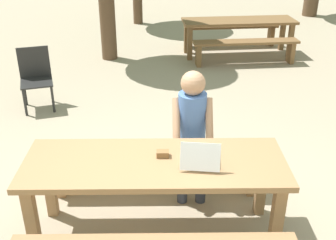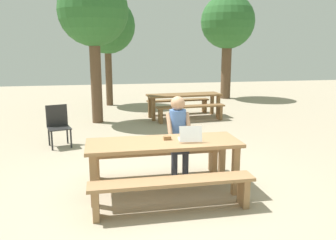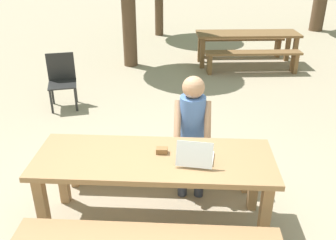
{
  "view_description": "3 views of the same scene",
  "coord_description": "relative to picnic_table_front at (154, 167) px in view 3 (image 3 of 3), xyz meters",
  "views": [
    {
      "loc": [
        0.07,
        -2.89,
        2.58
      ],
      "look_at": [
        0.11,
        0.25,
        1.01
      ],
      "focal_mm": 44.55,
      "sensor_mm": 36.0,
      "label": 1
    },
    {
      "loc": [
        -0.83,
        -4.59,
        2.06
      ],
      "look_at": [
        0.11,
        0.25,
        1.01
      ],
      "focal_mm": 36.73,
      "sensor_mm": 36.0,
      "label": 2
    },
    {
      "loc": [
        0.28,
        -2.8,
        2.52
      ],
      "look_at": [
        0.11,
        0.25,
        1.01
      ],
      "focal_mm": 39.4,
      "sensor_mm": 36.0,
      "label": 3
    }
  ],
  "objects": [
    {
      "name": "ground_plane",
      "position": [
        0.0,
        0.0,
        -0.65
      ],
      "size": [
        30.0,
        30.0,
        0.0
      ],
      "primitive_type": "plane",
      "color": "tan"
    },
    {
      "name": "picnic_table_front",
      "position": [
        0.0,
        0.0,
        0.0
      ],
      "size": [
        2.16,
        0.76,
        0.76
      ],
      "color": "#9E754C",
      "rests_on": "ground"
    },
    {
      "name": "bench_far",
      "position": [
        0.0,
        0.64,
        -0.32
      ],
      "size": [
        2.11,
        0.3,
        0.43
      ],
      "color": "#9E754C",
      "rests_on": "ground"
    },
    {
      "name": "laptop",
      "position": [
        0.37,
        -0.06,
        0.16
      ],
      "size": [
        0.35,
        0.34,
        0.23
      ],
      "rotation": [
        0.0,
        0.0,
        3.02
      ],
      "color": "white",
      "rests_on": "picnic_table_front"
    },
    {
      "name": "small_pouch",
      "position": [
        0.07,
        0.07,
        0.13
      ],
      "size": [
        0.1,
        0.07,
        0.05
      ],
      "color": "olive",
      "rests_on": "picnic_table_front"
    },
    {
      "name": "person_seated",
      "position": [
        0.35,
        0.6,
        0.1
      ],
      "size": [
        0.38,
        0.39,
        1.3
      ],
      "color": "#333847",
      "rests_on": "ground"
    },
    {
      "name": "plastic_chair",
      "position": [
        -1.75,
        2.75,
        -0.19
      ],
      "size": [
        0.55,
        0.55,
        0.87
      ],
      "rotation": [
        0.0,
        0.0,
        0.28
      ],
      "color": "#262626",
      "rests_on": "ground"
    },
    {
      "name": "picnic_table_mid",
      "position": [
        1.56,
        5.2,
        -0.05
      ],
      "size": [
        2.24,
        0.85,
        0.7
      ],
      "rotation": [
        0.0,
        0.0,
        0.09
      ],
      "color": "brown",
      "rests_on": "ground"
    },
    {
      "name": "bench_mid_south",
      "position": [
        1.61,
        4.61,
        -0.31
      ],
      "size": [
        1.99,
        0.47,
        0.45
      ],
      "rotation": [
        0.0,
        0.0,
        0.09
      ],
      "color": "brown",
      "rests_on": "ground"
    },
    {
      "name": "bench_mid_north",
      "position": [
        1.51,
        5.78,
        -0.31
      ],
      "size": [
        1.99,
        0.47,
        0.45
      ],
      "rotation": [
        0.0,
        0.0,
        0.09
      ],
      "color": "brown",
      "rests_on": "ground"
    }
  ]
}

